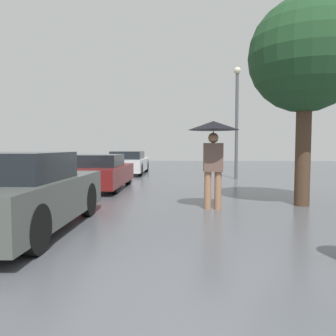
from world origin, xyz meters
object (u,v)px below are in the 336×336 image
object	(u,v)px
parked_car_nearest	(22,194)
parked_car_farthest	(128,163)
parked_car_middle	(97,172)
tree	(305,57)
street_lamp	(237,113)
pedestrian	(213,139)

from	to	relation	value
parked_car_nearest	parked_car_farthest	world-z (taller)	parked_car_nearest
parked_car_middle	parked_car_farthest	distance (m)	6.03
parked_car_middle	tree	world-z (taller)	tree
parked_car_nearest	street_lamp	bearing A→B (deg)	61.18
parked_car_nearest	tree	size ratio (longest dim) A/B	0.80
parked_car_nearest	street_lamp	world-z (taller)	street_lamp
parked_car_middle	tree	bearing A→B (deg)	-27.22
parked_car_middle	tree	size ratio (longest dim) A/B	0.81
parked_car_nearest	parked_car_middle	bearing A→B (deg)	91.89
pedestrian	parked_car_farthest	xyz separation A→B (m)	(-3.44, 9.51, -1.00)
tree	parked_car_middle	bearing A→B (deg)	152.78
parked_car_nearest	pedestrian	bearing A→B (deg)	31.55
parked_car_middle	street_lamp	bearing A→B (deg)	34.70
pedestrian	tree	bearing A→B (deg)	14.44
parked_car_farthest	street_lamp	xyz separation A→B (m)	(5.12, -2.44, 2.27)
pedestrian	parked_car_middle	distance (m)	5.04
parked_car_nearest	parked_car_farthest	distance (m)	11.55
pedestrian	parked_car_nearest	size ratio (longest dim) A/B	0.51
pedestrian	parked_car_nearest	bearing A→B (deg)	-148.45
street_lamp	parked_car_nearest	bearing A→B (deg)	-118.82
pedestrian	parked_car_middle	world-z (taller)	pedestrian
pedestrian	street_lamp	distance (m)	7.38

